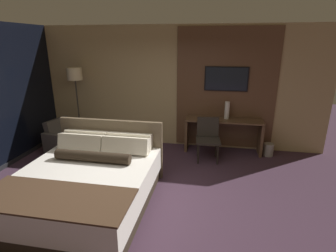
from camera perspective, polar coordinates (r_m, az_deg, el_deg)
ground_plane at (r=4.36m, az=-6.55°, el=-16.05°), size 16.00×16.00×0.00m
wall_back_tv_panel at (r=6.20m, az=1.49°, el=8.34°), size 7.20×0.09×2.80m
bed at (r=4.30m, az=-17.17°, el=-11.80°), size 1.94×2.25×1.07m
desk at (r=6.09m, az=11.91°, el=-0.78°), size 1.71×0.47×0.77m
tv at (r=6.02m, az=12.57°, el=9.98°), size 0.95×0.04×0.54m
desk_chair at (r=5.63m, az=8.67°, el=-1.97°), size 0.54×0.54×0.90m
armchair_by_window at (r=6.44m, az=-20.76°, el=-3.10°), size 0.95×0.97×0.75m
floor_lamp at (r=6.55m, az=-19.54°, el=9.34°), size 0.34×0.34×1.86m
vase_tall at (r=6.01m, az=12.72°, el=3.37°), size 0.11×0.11×0.39m
waste_bin at (r=6.26m, az=20.99°, el=-4.80°), size 0.22×0.22×0.28m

